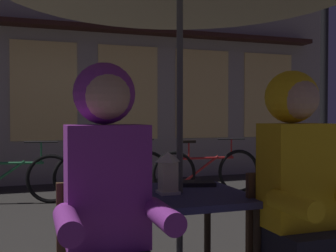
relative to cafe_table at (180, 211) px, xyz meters
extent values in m
cube|color=navy|center=(0.00, 0.00, 0.08)|extent=(0.72, 0.72, 0.04)
cylinder|color=#2D2319|center=(-0.31, 0.31, -0.29)|extent=(0.04, 0.04, 0.70)
cylinder|color=#2D2319|center=(0.31, 0.31, -0.29)|extent=(0.04, 0.04, 0.70)
cylinder|color=#4C4C51|center=(0.00, 0.00, 0.49)|extent=(0.04, 0.04, 2.25)
cube|color=white|center=(-0.07, -0.01, 0.11)|extent=(0.11, 0.11, 0.02)
cube|color=white|center=(-0.07, -0.01, 0.20)|extent=(0.09, 0.09, 0.16)
pyramid|color=white|center=(-0.07, -0.01, 0.31)|extent=(0.11, 0.11, 0.06)
cube|color=#513823|center=(-0.48, -0.26, 0.02)|extent=(0.40, 0.03, 0.42)
cube|color=#513823|center=(0.48, -0.26, 0.02)|extent=(0.40, 0.03, 0.42)
cube|color=purple|center=(-0.48, -0.40, 0.23)|extent=(0.34, 0.22, 0.52)
cylinder|color=purple|center=(-0.30, -0.62, 0.14)|extent=(0.09, 0.30, 0.09)
cylinder|color=purple|center=(-0.66, -0.62, 0.14)|extent=(0.09, 0.30, 0.09)
sphere|color=tan|center=(-0.48, -0.40, 0.62)|extent=(0.21, 0.21, 0.21)
sphere|color=purple|center=(-0.48, -0.35, 0.63)|extent=(0.27, 0.27, 0.27)
cube|color=black|center=(0.48, -0.44, -0.11)|extent=(0.32, 0.36, 0.16)
cube|color=yellow|center=(0.48, -0.40, 0.23)|extent=(0.34, 0.22, 0.52)
cylinder|color=yellow|center=(0.30, -0.62, 0.14)|extent=(0.09, 0.30, 0.09)
sphere|color=tan|center=(0.48, -0.40, 0.62)|extent=(0.21, 0.21, 0.21)
sphere|color=yellow|center=(0.48, -0.35, 0.63)|extent=(0.27, 0.27, 0.27)
cube|color=#9E9389|center=(0.16, 5.40, 2.46)|extent=(10.00, 0.60, 6.20)
cube|color=#F4D17A|center=(-0.58, 5.09, 0.96)|extent=(1.10, 0.02, 1.70)
cube|color=#F4D17A|center=(0.89, 5.09, 0.96)|extent=(1.10, 0.02, 1.70)
cube|color=#F4D17A|center=(2.36, 5.09, 0.96)|extent=(1.10, 0.02, 1.70)
cube|color=#F4D17A|center=(3.82, 5.09, 0.96)|extent=(1.10, 0.02, 1.70)
cube|color=#331914|center=(0.16, 4.95, 2.06)|extent=(9.00, 0.36, 0.08)
cylinder|color=black|center=(2.97, 2.39, 1.16)|extent=(0.10, 0.10, 3.60)
torus|color=black|center=(-0.55, 3.50, -0.31)|extent=(0.65, 0.21, 0.66)
cylinder|color=#236B3D|center=(-1.04, 3.62, -0.09)|extent=(0.82, 0.23, 0.04)
cylinder|color=#236B3D|center=(-1.16, 3.65, -0.28)|extent=(0.60, 0.18, 0.44)
cylinder|color=#236B3D|center=(-0.67, 3.53, 0.05)|extent=(0.02, 0.02, 0.28)
cylinder|color=black|center=(-0.67, 3.53, 0.19)|extent=(0.43, 0.13, 0.02)
torus|color=black|center=(0.82, 3.59, -0.31)|extent=(0.66, 0.08, 0.66)
torus|color=black|center=(-0.20, 3.55, -0.31)|extent=(0.66, 0.08, 0.66)
cylinder|color=#1E4C93|center=(0.31, 3.57, -0.09)|extent=(0.84, 0.07, 0.04)
cylinder|color=#1E4C93|center=(0.19, 3.56, -0.28)|extent=(0.61, 0.06, 0.44)
cylinder|color=#1E4C93|center=(0.03, 3.55, 0.03)|extent=(0.02, 0.02, 0.24)
cube|color=black|center=(0.03, 3.55, 0.16)|extent=(0.20, 0.09, 0.04)
cylinder|color=#1E4C93|center=(0.70, 3.58, 0.05)|extent=(0.02, 0.02, 0.28)
cylinder|color=black|center=(0.70, 3.58, 0.19)|extent=(0.44, 0.04, 0.02)
torus|color=black|center=(2.20, 3.34, -0.31)|extent=(0.66, 0.10, 0.66)
torus|color=black|center=(1.18, 3.42, -0.31)|extent=(0.66, 0.10, 0.66)
cylinder|color=maroon|center=(1.69, 3.38, -0.09)|extent=(0.84, 0.10, 0.04)
cylinder|color=maroon|center=(1.57, 3.39, -0.28)|extent=(0.61, 0.08, 0.44)
cylinder|color=maroon|center=(1.41, 3.41, 0.03)|extent=(0.02, 0.02, 0.24)
cube|color=black|center=(1.41, 3.41, 0.16)|extent=(0.21, 0.10, 0.04)
cylinder|color=maroon|center=(2.08, 3.35, 0.05)|extent=(0.02, 0.02, 0.28)
cylinder|color=black|center=(2.08, 3.35, 0.19)|extent=(0.44, 0.06, 0.02)
cube|color=black|center=(0.19, 0.18, 0.11)|extent=(0.23, 0.19, 0.02)
camera|label=1|loc=(-0.78, -2.10, 0.53)|focal=43.10mm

